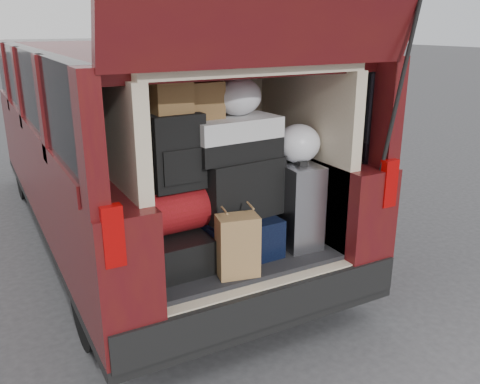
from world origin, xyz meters
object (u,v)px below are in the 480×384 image
object	(u,v)px
backpack	(176,152)
red_duffel	(180,208)
black_hardshell	(174,247)
twotone_duffel	(233,138)
silver_roller	(296,204)
kraft_bag	(238,246)
black_soft_case	(238,186)
navy_hardshell	(231,232)

from	to	relation	value
backpack	red_duffel	bearing A→B (deg)	53.31
black_hardshell	twotone_duffel	xyz separation A→B (m)	(0.41, -0.01, 0.64)
black_hardshell	silver_roller	distance (m)	0.85
silver_roller	twotone_duffel	size ratio (longest dim) A/B	1.00
silver_roller	backpack	size ratio (longest dim) A/B	1.27
kraft_bag	silver_roller	bearing A→B (deg)	33.29
silver_roller	backpack	xyz separation A→B (m)	(-0.80, 0.07, 0.43)
silver_roller	backpack	bearing A→B (deg)	178.16
black_hardshell	kraft_bag	world-z (taller)	kraft_bag
red_duffel	black_hardshell	bearing A→B (deg)	178.03
red_duffel	twotone_duffel	xyz separation A→B (m)	(0.36, -0.01, 0.39)
silver_roller	red_duffel	xyz separation A→B (m)	(-0.78, 0.10, 0.07)
black_soft_case	twotone_duffel	bearing A→B (deg)	162.41
silver_roller	red_duffel	distance (m)	0.79
navy_hardshell	kraft_bag	distance (m)	0.36
silver_roller	black_soft_case	bearing A→B (deg)	170.22
silver_roller	kraft_bag	distance (m)	0.60
twotone_duffel	red_duffel	bearing A→B (deg)	174.71
silver_roller	kraft_bag	bearing A→B (deg)	-155.41
twotone_duffel	kraft_bag	bearing A→B (deg)	-118.38
black_soft_case	backpack	world-z (taller)	backpack
kraft_bag	black_soft_case	world-z (taller)	black_soft_case
kraft_bag	backpack	size ratio (longest dim) A/B	0.84
red_duffel	black_soft_case	distance (m)	0.40
red_duffel	twotone_duffel	bearing A→B (deg)	-4.42
black_soft_case	backpack	bearing A→B (deg)	176.64
kraft_bag	backpack	distance (m)	0.65
navy_hardshell	twotone_duffel	bearing A→B (deg)	-54.54
backpack	black_hardshell	bearing A→B (deg)	127.91
black_hardshell	red_duffel	world-z (taller)	red_duffel
black_hardshell	silver_roller	world-z (taller)	silver_roller
black_hardshell	red_duffel	xyz separation A→B (m)	(0.05, 0.00, 0.25)
black_hardshell	twotone_duffel	bearing A→B (deg)	-2.68
navy_hardshell	red_duffel	xyz separation A→B (m)	(-0.35, -0.01, 0.23)
navy_hardshell	backpack	bearing A→B (deg)	-175.78
silver_roller	black_soft_case	distance (m)	0.42
silver_roller	twotone_duffel	bearing A→B (deg)	170.30
black_hardshell	kraft_bag	size ratio (longest dim) A/B	1.44
black_hardshell	kraft_bag	bearing A→B (deg)	-51.11
navy_hardshell	backpack	xyz separation A→B (m)	(-0.37, -0.04, 0.59)
kraft_bag	black_soft_case	xyz separation A→B (m)	(0.17, 0.30, 0.25)
navy_hardshell	black_soft_case	world-z (taller)	black_soft_case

